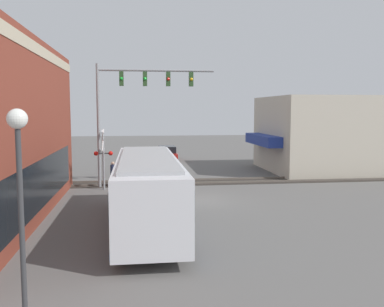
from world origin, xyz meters
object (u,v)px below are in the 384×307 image
(streetlamp, at_px, (21,203))
(parked_car_red, at_px, (167,154))
(pedestrian_near_bus, at_px, (182,195))
(pedestrian_at_crossing, at_px, (113,174))
(crossing_signal, at_px, (103,153))
(parked_car_black, at_px, (142,164))
(city_bus, at_px, (147,188))

(streetlamp, relative_size, parked_car_red, 1.18)
(pedestrian_near_bus, xyz_separation_m, pedestrian_at_crossing, (7.48, 3.73, -0.03))
(streetlamp, height_order, pedestrian_near_bus, streetlamp)
(parked_car_red, distance_m, pedestrian_near_bus, 21.96)
(crossing_signal, xyz_separation_m, pedestrian_at_crossing, (0.78, -0.53, -1.44))
(parked_car_red, bearing_deg, pedestrian_near_bus, 177.82)
(parked_car_black, bearing_deg, pedestrian_near_bus, -172.60)
(parked_car_black, distance_m, parked_car_red, 8.77)
(city_bus, relative_size, streetlamp, 2.21)
(parked_car_black, bearing_deg, crossing_signal, 160.03)
(city_bus, bearing_deg, pedestrian_at_crossing, 11.26)
(parked_car_red, distance_m, pedestrian_at_crossing, 15.16)
(parked_car_red, height_order, pedestrian_at_crossing, pedestrian_at_crossing)
(streetlamp, xyz_separation_m, parked_car_black, (24.50, -2.95, -2.32))
(city_bus, height_order, parked_car_red, city_bus)
(pedestrian_near_bus, relative_size, pedestrian_at_crossing, 1.03)
(city_bus, distance_m, parked_car_black, 15.98)
(city_bus, xyz_separation_m, parked_car_black, (15.95, 0.00, -1.01))
(streetlamp, relative_size, pedestrian_at_crossing, 3.01)
(city_bus, xyz_separation_m, streetlamp, (-8.55, 2.95, 1.32))
(parked_car_red, bearing_deg, pedestrian_at_crossing, 162.48)
(streetlamp, height_order, parked_car_red, streetlamp)
(crossing_signal, height_order, parked_car_red, crossing_signal)
(pedestrian_at_crossing, bearing_deg, streetlamp, 176.92)
(crossing_signal, height_order, pedestrian_near_bus, crossing_signal)
(crossing_signal, relative_size, pedestrian_at_crossing, 2.27)
(city_bus, xyz_separation_m, crossing_signal, (9.08, 2.49, 0.60))
(city_bus, relative_size, crossing_signal, 2.94)
(parked_car_black, distance_m, pedestrian_near_bus, 13.69)
(crossing_signal, distance_m, pedestrian_near_bus, 8.07)
(parked_car_black, bearing_deg, streetlamp, 173.13)
(crossing_signal, height_order, parked_car_black, crossing_signal)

